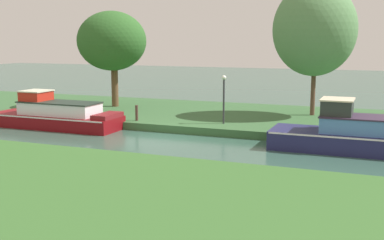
% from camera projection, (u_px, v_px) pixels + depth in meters
% --- Properties ---
extents(ground_plane, '(120.00, 120.00, 0.00)m').
position_uv_depth(ground_plane, '(153.00, 141.00, 22.98)').
color(ground_plane, '#34574A').
extents(riverbank_far, '(72.00, 10.00, 0.40)m').
position_uv_depth(riverbank_far, '(204.00, 115.00, 29.36)').
color(riverbank_far, '#365F35').
rests_on(riverbank_far, ground_plane).
extents(riverbank_near, '(72.00, 10.00, 0.40)m').
position_uv_depth(riverbank_near, '(20.00, 191.00, 14.70)').
color(riverbank_near, '#36642B').
rests_on(riverbank_near, ground_plane).
extents(navy_barge, '(8.14, 2.39, 2.23)m').
position_uv_depth(navy_barge, '(371.00, 136.00, 20.45)').
color(navy_barge, navy).
rests_on(navy_barge, ground_plane).
extents(maroon_narrowboat, '(7.47, 2.23, 1.98)m').
position_uv_depth(maroon_narrowboat, '(56.00, 116.00, 26.31)').
color(maroon_narrowboat, maroon).
rests_on(maroon_narrowboat, ground_plane).
extents(willow_tree_left, '(4.55, 3.89, 6.11)m').
position_uv_depth(willow_tree_left, '(112.00, 41.00, 30.95)').
color(willow_tree_left, brown).
rests_on(willow_tree_left, riverbank_far).
extents(willow_tree_centre, '(4.63, 4.44, 7.43)m').
position_uv_depth(willow_tree_centre, '(315.00, 30.00, 27.03)').
color(willow_tree_centre, brown).
rests_on(willow_tree_centre, riverbank_far).
extents(lamp_post, '(0.24, 0.24, 2.51)m').
position_uv_depth(lamp_post, '(224.00, 93.00, 25.05)').
color(lamp_post, '#333338').
rests_on(lamp_post, riverbank_far).
extents(mooring_post_near, '(0.15, 0.15, 0.84)m').
position_uv_depth(mooring_post_near, '(137.00, 113.00, 26.17)').
color(mooring_post_near, '#462F27').
rests_on(mooring_post_near, riverbank_far).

